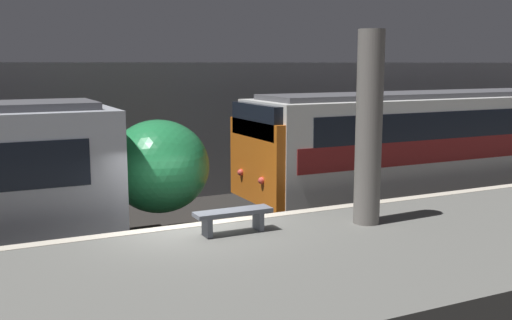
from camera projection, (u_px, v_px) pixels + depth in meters
name	position (u px, v px, depth m)	size (l,w,h in m)	color
ground_plane	(192.00, 278.00, 12.15)	(120.00, 120.00, 0.00)	#282623
platform	(248.00, 297.00, 9.67)	(40.00, 5.38, 1.15)	slate
station_rear_barrier	(111.00, 135.00, 18.04)	(50.00, 0.15, 4.33)	gray
support_pillar_near	(369.00, 128.00, 11.70)	(0.52, 0.52, 3.81)	slate
train_boxy	(470.00, 144.00, 18.79)	(15.31, 2.83, 3.47)	black
platform_bench	(233.00, 216.00, 11.22)	(1.50, 0.40, 0.45)	slate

